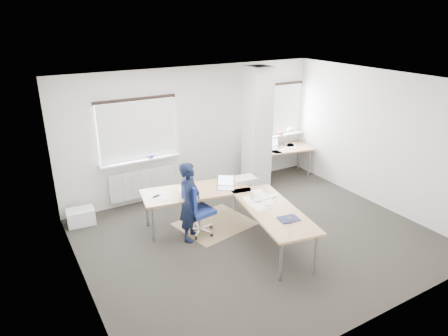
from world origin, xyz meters
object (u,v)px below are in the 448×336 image
person (190,202)px  task_chair (198,220)px  desk_side (284,149)px  desk_main (235,200)px

person → task_chair: bearing=-27.9°
person → desk_side: bearing=-21.6°
desk_main → task_chair: task_chair is taller
desk_side → task_chair: 3.49m
desk_side → desk_main: bearing=-134.0°
desk_side → person: (-3.31, -1.57, 0.05)m
desk_main → desk_side: desk_side is taller
desk_main → person: 0.81m
task_chair → person: 0.48m
desk_side → person: 3.66m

